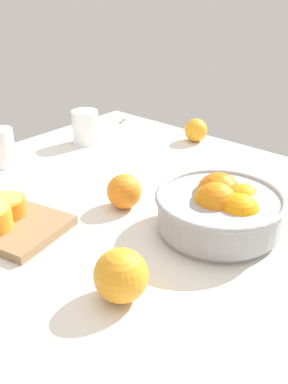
{
  "coord_description": "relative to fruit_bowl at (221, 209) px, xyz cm",
  "views": [
    {
      "loc": [
        51.53,
        -59.98,
        46.31
      ],
      "look_at": [
        -2.46,
        1.86,
        4.11
      ],
      "focal_mm": 41.81,
      "sensor_mm": 36.0,
      "label": 1
    }
  ],
  "objects": [
    {
      "name": "juice_glass",
      "position": [
        -58.76,
        -9.47,
        -0.67
      ],
      "size": [
        6.56,
        6.56,
        9.69
      ],
      "color": "white",
      "rests_on": "ground_plane"
    },
    {
      "name": "orange_half_1",
      "position": [
        -33.59,
        -24.91,
        -1.3
      ],
      "size": [
        7.57,
        7.57,
        3.65
      ],
      "color": "orange",
      "rests_on": "cutting_board"
    },
    {
      "name": "fruit_bowl",
      "position": [
        0.0,
        0.0,
        0.0
      ],
      "size": [
        24.55,
        24.55,
        10.82
      ],
      "color": "#99999E",
      "rests_on": "ground_plane"
    },
    {
      "name": "herb_sprig_1",
      "position": [
        -60.17,
        35.97,
        -4.64
      ],
      "size": [
        2.37,
        4.98,
        0.98
      ],
      "color": "#496B38",
      "rests_on": "ground_plane"
    },
    {
      "name": "ground_plane",
      "position": [
        -14.03,
        -5.07,
        -6.42
      ],
      "size": [
        112.48,
        97.25,
        3.0
      ],
      "primitive_type": "cube",
      "color": "silver"
    },
    {
      "name": "second_glass",
      "position": [
        -54.92,
        15.42,
        -0.77
      ],
      "size": [
        7.51,
        7.51,
        9.41
      ],
      "color": "white",
      "rests_on": "ground_plane"
    },
    {
      "name": "loose_orange_2",
      "position": [
        -0.8,
        -26.48,
        -0.68
      ],
      "size": [
        8.48,
        8.48,
        8.48
      ],
      "primitive_type": "sphere",
      "color": "orange",
      "rests_on": "ground_plane"
    },
    {
      "name": "loose_orange_1",
      "position": [
        -20.4,
        -5.07,
        -1.24
      ],
      "size": [
        7.36,
        7.36,
        7.36
      ],
      "primitive_type": "sphere",
      "color": "orange",
      "rests_on": "ground_plane"
    },
    {
      "name": "loose_orange_0",
      "position": [
        -31.96,
        37.24,
        -1.61
      ],
      "size": [
        6.61,
        6.61,
        6.61
      ],
      "primitive_type": "sphere",
      "color": "orange",
      "rests_on": "ground_plane"
    }
  ]
}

